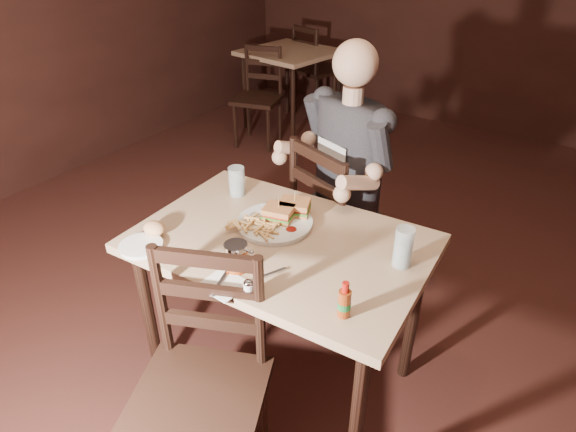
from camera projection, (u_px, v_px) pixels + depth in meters
The scene contains 23 objects.
room_shell at pixel (384, 71), 1.59m from camera, with size 7.00×7.00×7.00m.
main_table at pixel (281, 258), 1.91m from camera, with size 1.15×0.79×0.77m.
bg_table at pixel (290, 60), 4.69m from camera, with size 0.91×0.91×0.77m.
chair_far at pixel (345, 227), 2.48m from camera, with size 0.44×0.49×0.96m, color black, non-canonical shape.
chair_near at pixel (197, 401), 1.59m from camera, with size 0.43×0.47×0.94m, color black, non-canonical shape.
bg_chair_far at pixel (318, 70), 5.19m from camera, with size 0.43×0.47×0.93m, color black, non-canonical shape.
bg_chair_near at pixel (257, 99), 4.42m from camera, with size 0.40×0.44×0.88m, color black, non-canonical shape.
diner at pixel (344, 144), 2.21m from camera, with size 0.53×0.41×0.91m, color #302E33, non-canonical shape.
dinner_plate at pixel (275, 224), 1.95m from camera, with size 0.30×0.30×0.02m, color white.
sandwich_left at pixel (279, 209), 1.93m from camera, with size 0.12×0.10×0.10m, color #D5894C, non-canonical shape.
sandwich_right at pixel (295, 203), 1.97m from camera, with size 0.12×0.10×0.10m, color #D5894C, non-canonical shape.
fries_pile at pixel (256, 225), 1.89m from camera, with size 0.24×0.17×0.04m, color #F4BC6E, non-canonical shape.
ketchup_dollop at pixel (291, 229), 1.89m from camera, with size 0.04×0.04×0.01m, color maroon.
glass_left at pixel (237, 181), 2.14m from camera, with size 0.07×0.07×0.13m, color silver.
glass_right at pixel (403, 247), 1.69m from camera, with size 0.07×0.07×0.15m, color silver.
hot_sauce at pixel (345, 299), 1.47m from camera, with size 0.04×0.04×0.13m, color maroon, non-canonical shape.
salt_shaker at pixel (249, 289), 1.57m from camera, with size 0.03×0.03×0.06m, color white, non-canonical shape.
syrup_dispenser at pixel (236, 257), 1.68m from camera, with size 0.08×0.08×0.11m, color maroon, non-canonical shape.
napkin at pixel (224, 284), 1.63m from camera, with size 0.14×0.13×0.00m, color white.
knife at pixel (223, 278), 1.66m from camera, with size 0.01×0.20×0.00m, color silver.
fork at pixel (265, 276), 1.66m from camera, with size 0.01×0.17×0.01m, color silver.
side_plate at pixel (141, 247), 1.81m from camera, with size 0.16×0.16×0.01m, color white.
bread_roll at pixel (154, 228), 1.86m from camera, with size 0.09×0.07×0.05m, color tan.
Camera 1 is at (0.62, -1.52, 1.82)m, focal length 30.00 mm.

